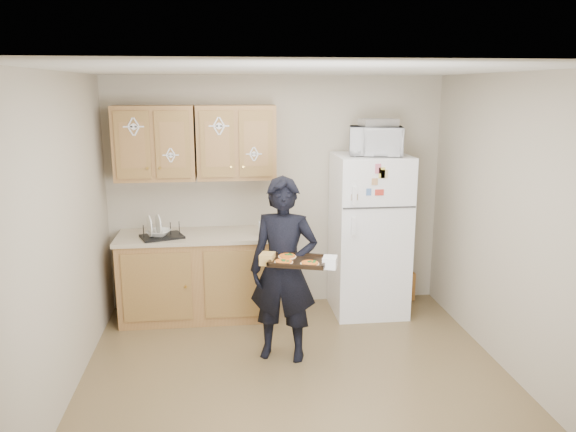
# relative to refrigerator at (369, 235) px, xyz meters

# --- Properties ---
(floor) EXTENTS (3.60, 3.60, 0.00)m
(floor) POSITION_rel_refrigerator_xyz_m (-0.95, -1.43, -0.85)
(floor) COLOR brown
(floor) RESTS_ON ground
(ceiling) EXTENTS (3.60, 3.60, 0.00)m
(ceiling) POSITION_rel_refrigerator_xyz_m (-0.95, -1.43, 1.65)
(ceiling) COLOR silver
(ceiling) RESTS_ON wall_back
(wall_back) EXTENTS (3.60, 0.04, 2.50)m
(wall_back) POSITION_rel_refrigerator_xyz_m (-0.95, 0.37, 0.40)
(wall_back) COLOR #AEA28D
(wall_back) RESTS_ON floor
(wall_front) EXTENTS (3.60, 0.04, 2.50)m
(wall_front) POSITION_rel_refrigerator_xyz_m (-0.95, -3.23, 0.40)
(wall_front) COLOR #AEA28D
(wall_front) RESTS_ON floor
(wall_left) EXTENTS (0.04, 3.60, 2.50)m
(wall_left) POSITION_rel_refrigerator_xyz_m (-2.75, -1.43, 0.40)
(wall_left) COLOR #AEA28D
(wall_left) RESTS_ON floor
(wall_right) EXTENTS (0.04, 3.60, 2.50)m
(wall_right) POSITION_rel_refrigerator_xyz_m (0.85, -1.43, 0.40)
(wall_right) COLOR #AEA28D
(wall_right) RESTS_ON floor
(refrigerator) EXTENTS (0.75, 0.70, 1.70)m
(refrigerator) POSITION_rel_refrigerator_xyz_m (0.00, 0.00, 0.00)
(refrigerator) COLOR white
(refrigerator) RESTS_ON floor
(base_cabinet) EXTENTS (1.60, 0.60, 0.86)m
(base_cabinet) POSITION_rel_refrigerator_xyz_m (-1.80, 0.05, -0.42)
(base_cabinet) COLOR brown
(base_cabinet) RESTS_ON floor
(countertop) EXTENTS (1.64, 0.64, 0.04)m
(countertop) POSITION_rel_refrigerator_xyz_m (-1.80, 0.05, 0.03)
(countertop) COLOR tan
(countertop) RESTS_ON base_cabinet
(upper_cab_left) EXTENTS (0.80, 0.33, 0.75)m
(upper_cab_left) POSITION_rel_refrigerator_xyz_m (-2.20, 0.18, 0.98)
(upper_cab_left) COLOR brown
(upper_cab_left) RESTS_ON wall_back
(upper_cab_right) EXTENTS (0.80, 0.33, 0.75)m
(upper_cab_right) POSITION_rel_refrigerator_xyz_m (-1.38, 0.18, 0.98)
(upper_cab_right) COLOR brown
(upper_cab_right) RESTS_ON wall_back
(cereal_box) EXTENTS (0.20, 0.07, 0.32)m
(cereal_box) POSITION_rel_refrigerator_xyz_m (0.52, 0.24, -0.69)
(cereal_box) COLOR #BF8A43
(cereal_box) RESTS_ON floor
(person) EXTENTS (0.69, 0.55, 1.64)m
(person) POSITION_rel_refrigerator_xyz_m (-1.02, -0.97, -0.03)
(person) COLOR black
(person) RESTS_ON floor
(baking_tray) EXTENTS (0.54, 0.46, 0.04)m
(baking_tray) POSITION_rel_refrigerator_xyz_m (-0.93, -1.25, 0.13)
(baking_tray) COLOR black
(baking_tray) RESTS_ON person
(pizza_front_left) EXTENTS (0.15, 0.15, 0.02)m
(pizza_front_left) POSITION_rel_refrigerator_xyz_m (-1.05, -1.29, 0.15)
(pizza_front_left) COLOR orange
(pizza_front_left) RESTS_ON baking_tray
(pizza_front_right) EXTENTS (0.15, 0.15, 0.02)m
(pizza_front_right) POSITION_rel_refrigerator_xyz_m (-0.85, -1.36, 0.15)
(pizza_front_right) COLOR orange
(pizza_front_right) RESTS_ON baking_tray
(pizza_back_left) EXTENTS (0.15, 0.15, 0.02)m
(pizza_back_left) POSITION_rel_refrigerator_xyz_m (-1.01, -1.15, 0.15)
(pizza_back_left) COLOR orange
(pizza_back_left) RESTS_ON baking_tray
(microwave) EXTENTS (0.59, 0.45, 0.29)m
(microwave) POSITION_rel_refrigerator_xyz_m (0.02, -0.05, 1.00)
(microwave) COLOR white
(microwave) RESTS_ON refrigerator
(foil_pan) EXTENTS (0.37, 0.27, 0.08)m
(foil_pan) POSITION_rel_refrigerator_xyz_m (0.05, -0.02, 1.18)
(foil_pan) COLOR silver
(foil_pan) RESTS_ON microwave
(dish_rack) EXTENTS (0.48, 0.42, 0.16)m
(dish_rack) POSITION_rel_refrigerator_xyz_m (-2.15, -0.04, 0.13)
(dish_rack) COLOR black
(dish_rack) RESTS_ON countertop
(bowl) EXTENTS (0.29, 0.29, 0.06)m
(bowl) POSITION_rel_refrigerator_xyz_m (-2.18, -0.04, 0.10)
(bowl) COLOR silver
(bowl) RESTS_ON dish_rack
(soap_bottle) EXTENTS (0.10, 0.10, 0.21)m
(soap_bottle) POSITION_rel_refrigerator_xyz_m (-1.13, -0.07, 0.15)
(soap_bottle) COLOR white
(soap_bottle) RESTS_ON countertop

